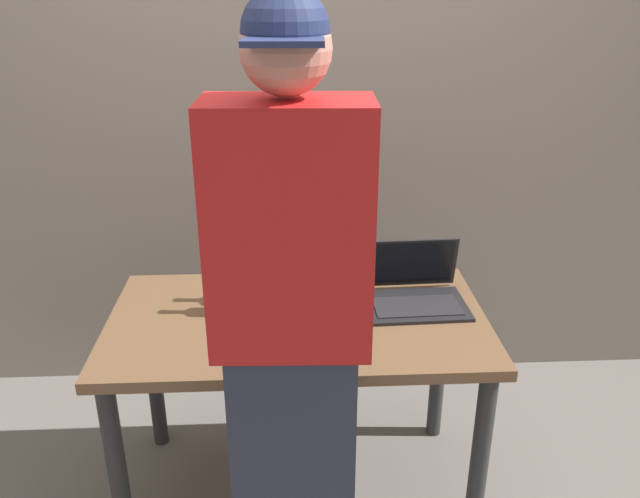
% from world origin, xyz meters
% --- Properties ---
extents(ground_plane, '(8.00, 8.00, 0.00)m').
position_xyz_m(ground_plane, '(0.00, 0.00, 0.00)').
color(ground_plane, slate).
rests_on(ground_plane, ground).
extents(desk, '(1.28, 0.71, 0.75)m').
position_xyz_m(desk, '(0.00, 0.00, 0.65)').
color(desk, brown).
rests_on(desk, ground).
extents(laptop, '(0.36, 0.29, 0.20)m').
position_xyz_m(laptop, '(0.41, 0.10, 0.79)').
color(laptop, black).
rests_on(laptop, desk).
extents(beer_bottle_amber, '(0.07, 0.07, 0.34)m').
position_xyz_m(beer_bottle_amber, '(-0.12, 0.12, 0.88)').
color(beer_bottle_amber, '#472B14').
rests_on(beer_bottle_amber, desk).
extents(beer_bottle_brown, '(0.07, 0.07, 0.30)m').
position_xyz_m(beer_bottle_brown, '(-0.20, 0.04, 0.86)').
color(beer_bottle_brown, '#333333').
rests_on(beer_bottle_brown, desk).
extents(beer_bottle_dark, '(0.06, 0.06, 0.31)m').
position_xyz_m(beer_bottle_dark, '(-0.05, 0.09, 0.87)').
color(beer_bottle_dark, '#1E5123').
rests_on(beer_bottle_dark, desk).
extents(person_figure, '(0.39, 0.28, 1.81)m').
position_xyz_m(person_figure, '(-0.02, -0.54, 0.93)').
color(person_figure, '#2D3347').
rests_on(person_figure, ground).
extents(coffee_mug, '(0.12, 0.09, 0.10)m').
position_xyz_m(coffee_mug, '(0.08, 0.20, 0.80)').
color(coffee_mug, '#19598C').
rests_on(coffee_mug, desk).
extents(back_wall, '(6.00, 0.10, 2.60)m').
position_xyz_m(back_wall, '(0.00, 0.85, 1.30)').
color(back_wall, gray).
rests_on(back_wall, ground).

